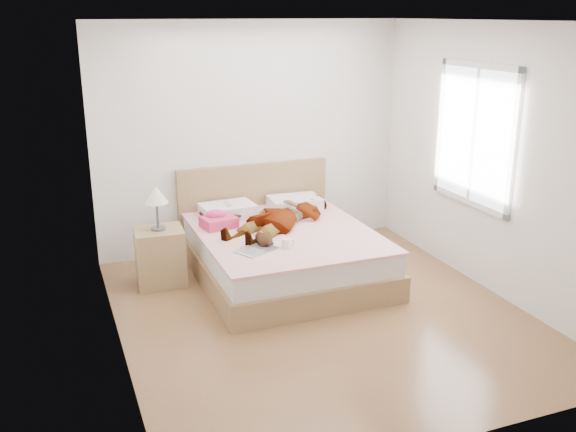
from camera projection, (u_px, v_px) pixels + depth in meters
The scene contains 11 objects.
ground at pixel (321, 314), 5.94m from camera, with size 4.00×4.00×0.00m, color #53351A.
woman at pixel (283, 213), 6.84m from camera, with size 0.61×1.63×0.22m, color white.
hair at pixel (221, 213), 7.07m from camera, with size 0.46×0.57×0.08m, color black.
phone at pixel (228, 204), 7.01m from camera, with size 0.04×0.08×0.01m, color silver.
room_shell at pixel (475, 135), 6.36m from camera, with size 4.00×4.00×4.00m.
bed at pixel (282, 249), 6.77m from camera, with size 1.80×2.08×1.00m.
towel at pixel (218, 220), 6.73m from camera, with size 0.39×0.33×0.18m.
magazine at pixel (258, 249), 6.08m from camera, with size 0.46×0.41×0.02m.
coffee_mug at pixel (287, 243), 6.11m from camera, with size 0.13×0.09×0.10m.
plush_toy at pixel (264, 239), 6.18m from camera, with size 0.18×0.24×0.12m.
nightstand at pixel (160, 252), 6.50m from camera, with size 0.51×0.46×1.04m.
Camera 1 is at (-2.23, -4.91, 2.66)m, focal length 40.00 mm.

